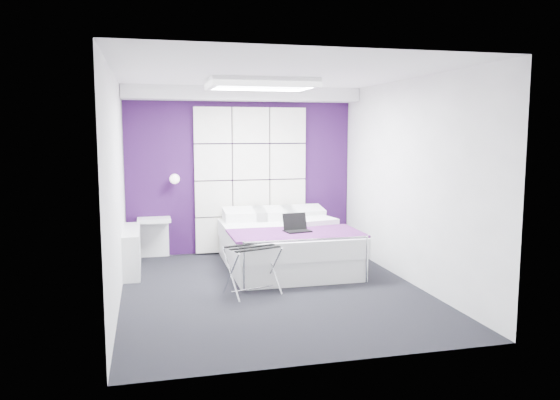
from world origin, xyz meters
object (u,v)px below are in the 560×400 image
nightstand (154,220)px  laptop (296,227)px  luggage_rack (252,270)px  wall_lamp (175,179)px  bed (286,245)px  radiator (132,251)px

nightstand → laptop: size_ratio=1.45×
nightstand → luggage_rack: bearing=-62.5°
wall_lamp → bed: size_ratio=0.07×
luggage_rack → nightstand: bearing=100.3°
wall_lamp → laptop: wall_lamp is taller
wall_lamp → laptop: (1.53, -1.44, -0.56)m
wall_lamp → nightstand: size_ratio=0.30×
laptop → wall_lamp: bearing=127.6°
luggage_rack → laptop: size_ratio=1.73×
bed → laptop: (0.03, -0.46, 0.34)m
bed → nightstand: bearing=152.8°
wall_lamp → laptop: size_ratio=0.44×
radiator → luggage_rack: 2.00m
bed → nightstand: (-1.83, 0.94, 0.29)m
radiator → bed: 2.15m
radiator → nightstand: bearing=66.3°
wall_lamp → luggage_rack: (0.78, -2.17, -0.93)m
nightstand → wall_lamp: bearing=7.0°
wall_lamp → radiator: (-0.64, -0.76, -0.92)m
bed → nightstand: 2.07m
radiator → laptop: bearing=-17.4°
wall_lamp → luggage_rack: bearing=-70.1°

